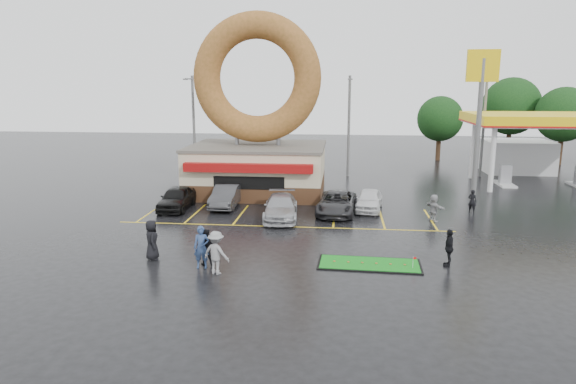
# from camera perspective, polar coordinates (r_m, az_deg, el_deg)

# --- Properties ---
(ground) EXTENTS (120.00, 120.00, 0.00)m
(ground) POSITION_cam_1_polar(r_m,az_deg,el_deg) (27.16, -1.46, -5.81)
(ground) COLOR black
(ground) RESTS_ON ground
(donut_shop) EXTENTS (10.20, 8.70, 13.50)m
(donut_shop) POSITION_cam_1_polar(r_m,az_deg,el_deg) (39.33, -3.41, 6.36)
(donut_shop) COLOR #472B19
(donut_shop) RESTS_ON ground
(gas_station) EXTENTS (12.30, 13.65, 5.90)m
(gas_station) POSITION_cam_1_polar(r_m,az_deg,el_deg) (49.68, 25.61, 5.49)
(gas_station) COLOR silver
(gas_station) RESTS_ON ground
(shell_sign) EXTENTS (2.20, 0.36, 10.60)m
(shell_sign) POSITION_cam_1_polar(r_m,az_deg,el_deg) (38.87, 20.62, 9.86)
(shell_sign) COLOR slate
(shell_sign) RESTS_ON ground
(streetlight_left) EXTENTS (0.40, 2.21, 9.00)m
(streetlight_left) POSITION_cam_1_polar(r_m,az_deg,el_deg) (47.62, -10.45, 7.53)
(streetlight_left) COLOR slate
(streetlight_left) RESTS_ON ground
(streetlight_mid) EXTENTS (0.40, 2.21, 9.00)m
(streetlight_mid) POSITION_cam_1_polar(r_m,az_deg,el_deg) (46.70, 6.78, 7.57)
(streetlight_mid) COLOR slate
(streetlight_mid) RESTS_ON ground
(streetlight_right) EXTENTS (0.40, 2.21, 9.00)m
(streetlight_right) POSITION_cam_1_polar(r_m,az_deg,el_deg) (49.34, 20.94, 7.10)
(streetlight_right) COLOR slate
(streetlight_right) RESTS_ON ground
(tree_far_a) EXTENTS (5.60, 5.60, 8.00)m
(tree_far_a) POSITION_cam_1_polar(r_m,az_deg,el_deg) (60.16, 28.32, 7.58)
(tree_far_a) COLOR #332114
(tree_far_a) RESTS_ON ground
(tree_far_c) EXTENTS (6.30, 6.30, 9.00)m
(tree_far_c) POSITION_cam_1_polar(r_m,az_deg,el_deg) (62.54, 23.58, 8.72)
(tree_far_c) COLOR #332114
(tree_far_c) RESTS_ON ground
(tree_far_d) EXTENTS (4.90, 4.90, 7.00)m
(tree_far_d) POSITION_cam_1_polar(r_m,az_deg,el_deg) (58.74, 16.53, 7.80)
(tree_far_d) COLOR #332114
(tree_far_d) RESTS_ON ground
(car_black) EXTENTS (1.93, 4.56, 1.54)m
(car_black) POSITION_cam_1_polar(r_m,az_deg,el_deg) (35.16, -12.27, -0.67)
(car_black) COLOR black
(car_black) RESTS_ON ground
(car_dgrey) EXTENTS (1.60, 4.56, 1.50)m
(car_dgrey) POSITION_cam_1_polar(r_m,az_deg,el_deg) (35.34, -6.86, -0.44)
(car_dgrey) COLOR #333336
(car_dgrey) RESTS_ON ground
(car_silver) EXTENTS (2.42, 5.15, 1.45)m
(car_silver) POSITION_cam_1_polar(r_m,az_deg,el_deg) (32.01, -0.81, -1.70)
(car_silver) COLOR #9E9FA3
(car_silver) RESTS_ON ground
(car_grey) EXTENTS (2.77, 5.27, 1.41)m
(car_grey) POSITION_cam_1_polar(r_m,az_deg,el_deg) (33.38, 5.43, -1.23)
(car_grey) COLOR #2A2A2C
(car_grey) RESTS_ON ground
(car_white) EXTENTS (2.15, 4.26, 1.39)m
(car_white) POSITION_cam_1_polar(r_m,az_deg,el_deg) (34.55, 9.01, -0.89)
(car_white) COLOR silver
(car_white) RESTS_ON ground
(person_blue) EXTENTS (0.76, 0.54, 1.97)m
(person_blue) POSITION_cam_1_polar(r_m,az_deg,el_deg) (23.80, -9.59, -6.07)
(person_blue) COLOR navy
(person_blue) RESTS_ON ground
(person_blackjkt) EXTENTS (0.89, 0.72, 1.71)m
(person_blackjkt) POSITION_cam_1_polar(r_m,az_deg,el_deg) (24.26, -9.16, -6.03)
(person_blackjkt) COLOR black
(person_blackjkt) RESTS_ON ground
(person_hoodie) EXTENTS (1.44, 1.12, 1.96)m
(person_hoodie) POSITION_cam_1_polar(r_m,az_deg,el_deg) (22.98, -7.98, -6.70)
(person_hoodie) COLOR gray
(person_hoodie) RESTS_ON ground
(person_bystander) EXTENTS (0.94, 1.12, 1.94)m
(person_bystander) POSITION_cam_1_polar(r_m,az_deg,el_deg) (25.43, -14.89, -5.17)
(person_bystander) COLOR black
(person_bystander) RESTS_ON ground
(person_cameraman) EXTENTS (0.58, 1.09, 1.76)m
(person_cameraman) POSITION_cam_1_polar(r_m,az_deg,el_deg) (24.87, 17.45, -5.93)
(person_cameraman) COLOR black
(person_cameraman) RESTS_ON ground
(person_walker_near) EXTENTS (1.22, 1.57, 1.66)m
(person_walker_near) POSITION_cam_1_polar(r_m,az_deg,el_deg) (32.70, 15.89, -1.69)
(person_walker_near) COLOR #99999B
(person_walker_near) RESTS_ON ground
(person_walker_far) EXTENTS (0.67, 0.61, 1.54)m
(person_walker_far) POSITION_cam_1_polar(r_m,az_deg,el_deg) (35.54, 19.80, -0.97)
(person_walker_far) COLOR black
(person_walker_far) RESTS_ON ground
(dumpster) EXTENTS (1.87, 1.30, 1.30)m
(dumpster) POSITION_cam_1_polar(r_m,az_deg,el_deg) (40.06, -9.90, 0.78)
(dumpster) COLOR #1A431E
(dumpster) RESTS_ON ground
(putting_green) EXTENTS (4.85, 2.26, 0.60)m
(putting_green) POSITION_cam_1_polar(r_m,az_deg,el_deg) (24.45, 9.02, -7.91)
(putting_green) COLOR black
(putting_green) RESTS_ON ground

